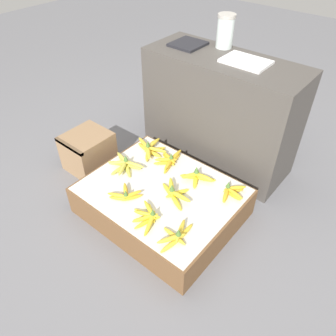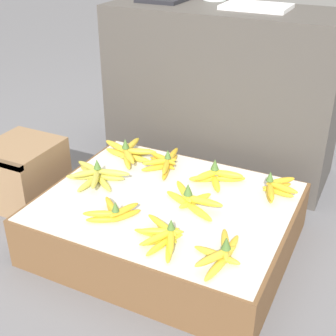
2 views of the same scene
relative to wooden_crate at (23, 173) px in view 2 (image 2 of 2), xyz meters
name	(u,v)px [view 2 (image 2 of 2)]	position (x,y,z in m)	size (l,w,h in m)	color
ground_plane	(167,244)	(0.72, -0.01, -0.14)	(10.00, 10.00, 0.00)	slate
display_platform	(167,223)	(0.72, -0.01, -0.04)	(0.92, 0.74, 0.21)	brown
back_vendor_table	(221,93)	(0.66, 0.70, 0.26)	(1.08, 0.43, 0.79)	#4C4742
wooden_crate	(23,173)	(0.00, 0.00, 0.00)	(0.29, 0.32, 0.28)	#997551
banana_bunch_front_midleft	(113,212)	(0.60, -0.20, 0.09)	(0.17, 0.16, 0.08)	gold
banana_bunch_front_midright	(163,236)	(0.82, -0.24, 0.09)	(0.19, 0.20, 0.08)	yellow
banana_bunch_front_right	(222,253)	(1.03, -0.25, 0.09)	(0.16, 0.25, 0.09)	gold
banana_bunch_middle_left	(96,175)	(0.40, -0.01, 0.09)	(0.25, 0.18, 0.09)	gold
banana_bunch_middle_midright	(192,200)	(0.82, -0.01, 0.10)	(0.25, 0.18, 0.10)	yellow
banana_bunch_back_left	(129,152)	(0.42, 0.22, 0.09)	(0.27, 0.24, 0.10)	gold
banana_bunch_back_midleft	(165,163)	(0.60, 0.21, 0.09)	(0.15, 0.24, 0.09)	gold
banana_bunch_back_midright	(217,177)	(0.84, 0.19, 0.10)	(0.21, 0.16, 0.10)	yellow
banana_bunch_back_right	(276,188)	(1.07, 0.21, 0.09)	(0.14, 0.21, 0.09)	gold
foam_tray_white	(257,7)	(0.79, 0.71, 0.66)	(0.28, 0.20, 0.02)	white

